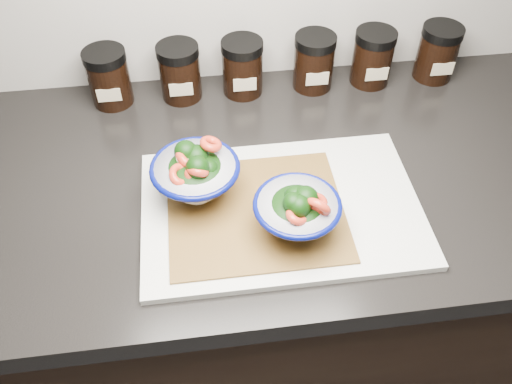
{
  "coord_description": "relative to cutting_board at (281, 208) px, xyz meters",
  "views": [
    {
      "loc": [
        -0.15,
        0.79,
        1.57
      ],
      "look_at": [
        -0.07,
        1.35,
        0.96
      ],
      "focal_mm": 38.0,
      "sensor_mm": 36.0,
      "label": 1
    }
  ],
  "objects": [
    {
      "name": "cabinet",
      "position": [
        0.03,
        0.09,
        -0.48
      ],
      "size": [
        3.43,
        0.58,
        0.86
      ],
      "primitive_type": "cube",
      "color": "black",
      "rests_on": "ground"
    },
    {
      "name": "cutting_board",
      "position": [
        0.0,
        0.0,
        0.0
      ],
      "size": [
        0.45,
        0.3,
        0.01
      ],
      "primitive_type": "cube",
      "color": "silver",
      "rests_on": "countertop"
    },
    {
      "name": "bamboo_mat",
      "position": [
        -0.04,
        -0.01,
        0.01
      ],
      "size": [
        0.28,
        0.24,
        0.0
      ],
      "primitive_type": "cube",
      "color": "olive",
      "rests_on": "cutting_board"
    },
    {
      "name": "spice_jar_b",
      "position": [
        -0.15,
        0.33,
        0.05
      ],
      "size": [
        0.08,
        0.08,
        0.11
      ],
      "color": "black",
      "rests_on": "countertop"
    },
    {
      "name": "bowl_right",
      "position": [
        0.01,
        -0.05,
        0.05
      ],
      "size": [
        0.13,
        0.13,
        0.1
      ],
      "rotation": [
        0.0,
        0.0,
        -0.23
      ],
      "color": "white",
      "rests_on": "bamboo_mat"
    },
    {
      "name": "spice_jar_f",
      "position": [
        0.38,
        0.33,
        0.05
      ],
      "size": [
        0.08,
        0.08,
        0.11
      ],
      "color": "black",
      "rests_on": "countertop"
    },
    {
      "name": "spice_jar_a",
      "position": [
        -0.28,
        0.33,
        0.05
      ],
      "size": [
        0.08,
        0.08,
        0.11
      ],
      "color": "black",
      "rests_on": "countertop"
    },
    {
      "name": "spice_jar_d",
      "position": [
        0.12,
        0.33,
        0.05
      ],
      "size": [
        0.08,
        0.08,
        0.11
      ],
      "color": "black",
      "rests_on": "countertop"
    },
    {
      "name": "spice_jar_c",
      "position": [
        -0.02,
        0.33,
        0.05
      ],
      "size": [
        0.08,
        0.08,
        0.11
      ],
      "color": "black",
      "rests_on": "countertop"
    },
    {
      "name": "countertop",
      "position": [
        0.03,
        0.09,
        -0.03
      ],
      "size": [
        3.5,
        0.6,
        0.04
      ],
      "primitive_type": "cube",
      "color": "black",
      "rests_on": "cabinet"
    },
    {
      "name": "bowl_left",
      "position": [
        -0.13,
        0.04,
        0.06
      ],
      "size": [
        0.14,
        0.14,
        0.1
      ],
      "rotation": [
        0.0,
        0.0,
        0.0
      ],
      "color": "white",
      "rests_on": "bamboo_mat"
    },
    {
      "name": "spice_jar_e",
      "position": [
        0.24,
        0.33,
        0.05
      ],
      "size": [
        0.08,
        0.08,
        0.11
      ],
      "color": "black",
      "rests_on": "countertop"
    }
  ]
}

